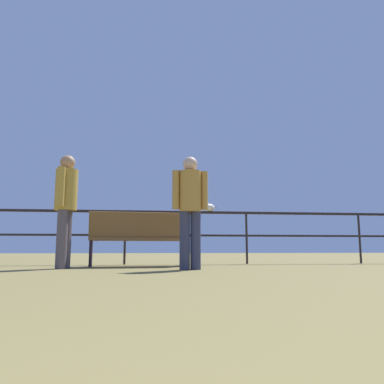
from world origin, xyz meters
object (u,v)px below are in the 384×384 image
(seagull_on_rail, at_px, (209,207))
(bench_near_left, at_px, (140,236))
(person_by_bench, at_px, (66,202))
(person_at_railing, at_px, (190,204))

(seagull_on_rail, bearing_deg, bench_near_left, -146.14)
(person_by_bench, distance_m, seagull_on_rail, 2.93)
(person_at_railing, bearing_deg, person_by_bench, 164.37)
(bench_near_left, distance_m, person_at_railing, 1.41)
(bench_near_left, height_order, seagull_on_rail, seagull_on_rail)
(bench_near_left, xyz_separation_m, person_at_railing, (0.76, -1.10, 0.45))
(person_by_bench, height_order, seagull_on_rail, person_by_bench)
(person_by_bench, distance_m, person_at_railing, 1.99)
(person_by_bench, xyz_separation_m, seagull_on_rail, (2.53, 1.49, 0.13))
(person_by_bench, height_order, person_at_railing, person_by_bench)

